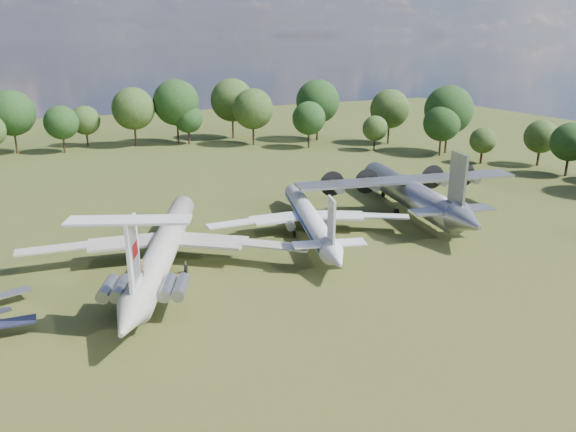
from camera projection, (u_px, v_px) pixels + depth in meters
name	position (u px, v px, depth m)	size (l,w,h in m)	color
ground	(204.00, 269.00, 68.09)	(300.00, 300.00, 0.00)	#244015
il62_airliner	(165.00, 251.00, 67.81)	(35.22, 45.78, 4.49)	silver
tu104_jet	(309.00, 221.00, 79.56)	(28.99, 38.65, 3.86)	beige
an12_transport	(409.00, 197.00, 89.15)	(36.37, 40.65, 5.35)	#A4A7AB
person_on_il62	(142.00, 268.00, 54.89)	(0.66, 0.43, 1.80)	olive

